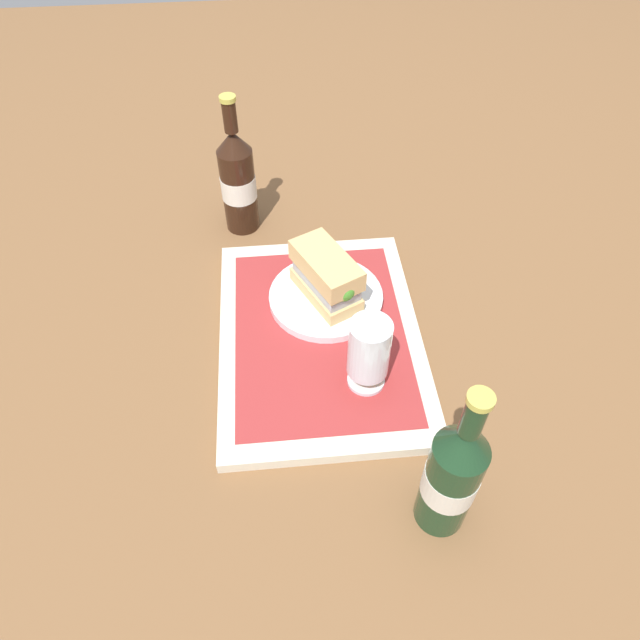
{
  "coord_description": "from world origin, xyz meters",
  "views": [
    {
      "loc": [
        0.59,
        -0.06,
        0.72
      ],
      "look_at": [
        0.0,
        0.0,
        0.05
      ],
      "focal_mm": 32.12,
      "sensor_mm": 36.0,
      "label": 1
    }
  ],
  "objects": [
    {
      "name": "beer_glass",
      "position": [
        0.1,
        0.06,
        0.09
      ],
      "size": [
        0.06,
        0.06,
        0.12
      ],
      "color": "silver",
      "rests_on": "placemat"
    },
    {
      "name": "plate",
      "position": [
        -0.07,
        0.02,
        0.03
      ],
      "size": [
        0.19,
        0.19,
        0.01
      ],
      "primitive_type": "cylinder",
      "color": "white",
      "rests_on": "placemat"
    },
    {
      "name": "beer_bottle",
      "position": [
        0.3,
        0.12,
        0.1
      ],
      "size": [
        0.07,
        0.07,
        0.27
      ],
      "color": "#19381E",
      "rests_on": "ground_plane"
    },
    {
      "name": "second_bottle",
      "position": [
        -0.31,
        -0.12,
        0.1
      ],
      "size": [
        0.07,
        0.07,
        0.27
      ],
      "color": "black",
      "rests_on": "ground_plane"
    },
    {
      "name": "placemat",
      "position": [
        0.0,
        0.0,
        0.02
      ],
      "size": [
        0.38,
        0.27,
        0.0
      ],
      "primitive_type": "cube",
      "color": "#9E2D2D",
      "rests_on": "tray"
    },
    {
      "name": "ground_plane",
      "position": [
        0.0,
        0.0,
        0.0
      ],
      "size": [
        3.0,
        3.0,
        0.0
      ],
      "primitive_type": "plane",
      "color": "brown"
    },
    {
      "name": "sandwich",
      "position": [
        -0.07,
        0.02,
        0.08
      ],
      "size": [
        0.14,
        0.11,
        0.08
      ],
      "rotation": [
        0.0,
        0.0,
        0.46
      ],
      "color": "tan",
      "rests_on": "plate"
    },
    {
      "name": "tray",
      "position": [
        0.0,
        0.0,
        0.01
      ],
      "size": [
        0.44,
        0.32,
        0.02
      ],
      "primitive_type": "cube",
      "color": "beige",
      "rests_on": "ground_plane"
    }
  ]
}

